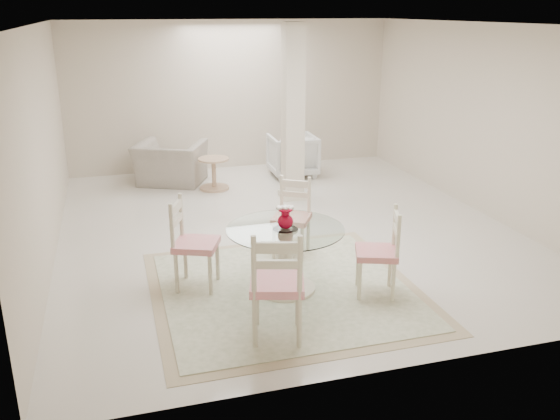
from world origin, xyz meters
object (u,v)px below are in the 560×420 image
object	(u,v)px
dining_chair_east	(383,246)
armchair_white	(293,155)
dining_chair_north	(293,211)
recliner_taupe	(171,163)
dining_chair_west	(189,237)
side_table	(214,175)
column	(293,114)
dining_table	(285,259)
dining_chair_south	(277,278)
red_vase	(285,218)

from	to	relation	value
dining_chair_east	armchair_white	world-z (taller)	dining_chair_east
dining_chair_north	recliner_taupe	world-z (taller)	dining_chair_north
dining_chair_west	side_table	distance (m)	3.71
dining_chair_north	column	bearing A→B (deg)	103.69
column	recliner_taupe	xyz separation A→B (m)	(-1.77, 1.37, -0.99)
column	dining_chair_east	distance (m)	3.59
column	side_table	size ratio (longest dim) A/B	5.08
dining_chair_north	armchair_white	distance (m)	3.64
dining_chair_west	side_table	xyz separation A→B (m)	(0.89, 3.59, -0.34)
recliner_taupe	column	bearing A→B (deg)	166.92
dining_chair_north	side_table	world-z (taller)	dining_chair_north
dining_table	armchair_white	world-z (taller)	armchair_white
dining_chair_north	dining_chair_south	distance (m)	2.05
red_vase	armchair_white	distance (m)	4.67
dining_table	dining_chair_north	bearing A→B (deg)	68.25
dining_chair_east	recliner_taupe	distance (m)	5.15
dining_chair_west	armchair_white	distance (m)	4.71
dining_chair_north	recliner_taupe	distance (m)	3.72
dining_table	side_table	xyz separation A→B (m)	(-0.06, 3.96, -0.12)
armchair_white	recliner_taupe	bearing A→B (deg)	-0.62
red_vase	dining_chair_east	bearing A→B (deg)	-21.20
dining_chair_east	dining_chair_north	world-z (taller)	dining_chair_north
dining_chair_east	recliner_taupe	xyz separation A→B (m)	(-1.67, 4.86, -0.19)
red_vase	dining_chair_north	distance (m)	1.05
dining_chair_east	column	bearing A→B (deg)	-161.30
dining_table	side_table	distance (m)	3.96
red_vase	dining_chair_south	xyz separation A→B (m)	(-0.36, -0.96, -0.20)
column	dining_chair_west	bearing A→B (deg)	-125.98
column	dining_chair_west	xyz separation A→B (m)	(-2.01, -2.76, -0.77)
column	armchair_white	size ratio (longest dim) A/B	3.28
dining_table	side_table	world-z (taller)	dining_table
red_vase	dining_chair_east	world-z (taller)	dining_chair_east
red_vase	recliner_taupe	distance (m)	4.58
dining_table	armchair_white	distance (m)	4.65
dining_chair_south	armchair_white	size ratio (longest dim) A/B	1.45
red_vase	armchair_white	size ratio (longest dim) A/B	0.31
red_vase	side_table	bearing A→B (deg)	90.91
armchair_white	side_table	bearing A→B (deg)	18.42
dining_chair_north	armchair_white	world-z (taller)	dining_chair_north
dining_table	recliner_taupe	size ratio (longest dim) A/B	1.12
dining_chair_east	dining_chair_west	distance (m)	2.04
red_vase	dining_chair_east	distance (m)	1.06
dining_chair_east	side_table	world-z (taller)	dining_chair_east
side_table	armchair_white	bearing A→B (deg)	16.82
red_vase	dining_chair_south	distance (m)	1.05
column	dining_chair_north	xyz separation A→B (m)	(-0.68, -2.19, -0.79)
dining_chair_north	side_table	bearing A→B (deg)	129.17
dining_table	side_table	bearing A→B (deg)	90.91
column	dining_chair_east	xyz separation A→B (m)	(-0.10, -3.50, -0.80)
dining_chair_north	dining_chair_south	bearing A→B (deg)	-80.37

